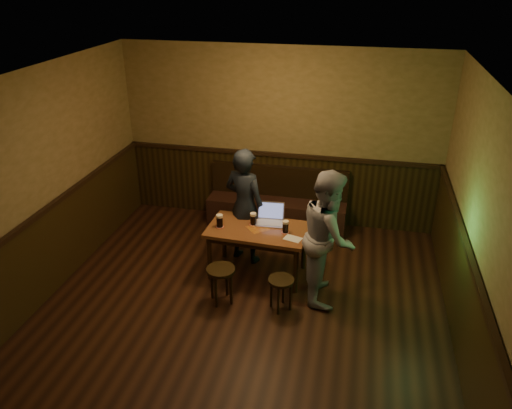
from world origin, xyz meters
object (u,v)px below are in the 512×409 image
object	(u,v)px
stool_right	(281,285)
laptop	(270,217)
pint_left	(220,221)
bench	(277,207)
pint_mid	(253,219)
person_suit	(245,206)
stool_left	(221,275)
person_grey	(328,236)
pint_right	(285,227)
pub_table	(258,234)

from	to	relation	value
stool_right	laptop	world-z (taller)	laptop
pint_left	bench	bearing A→B (deg)	71.96
pint_mid	person_suit	xyz separation A→B (m)	(-0.18, 0.26, 0.05)
laptop	stool_left	bearing A→B (deg)	-118.94
laptop	person_grey	bearing A→B (deg)	-35.02
pint_right	person_grey	bearing A→B (deg)	-23.55
pint_mid	laptop	xyz separation A→B (m)	(0.21, 0.13, -0.02)
stool_right	laptop	xyz separation A→B (m)	(-0.31, 0.91, 0.43)
pub_table	pint_mid	xyz separation A→B (m)	(-0.08, 0.09, 0.18)
pint_left	pint_right	world-z (taller)	pint_left
bench	pint_left	xyz separation A→B (m)	(-0.50, -1.53, 0.48)
stool_right	person_grey	size ratio (longest dim) A/B	0.25
stool_right	person_grey	bearing A→B (deg)	39.64
pint_mid	stool_right	bearing A→B (deg)	-56.41
pint_right	laptop	distance (m)	0.35
pub_table	pint_left	world-z (taller)	pint_left
pint_mid	pint_right	bearing A→B (deg)	-14.84
bench	pint_right	distance (m)	1.61
pub_table	stool_right	xyz separation A→B (m)	(0.44, -0.70, -0.27)
bench	pint_right	size ratio (longest dim) A/B	13.05
bench	laptop	distance (m)	1.33
pint_left	person_suit	bearing A→B (deg)	60.13
person_suit	laptop	bearing A→B (deg)	-179.50
stool_left	stool_right	distance (m)	0.75
stool_left	stool_right	bearing A→B (deg)	1.18
stool_left	laptop	size ratio (longest dim) A/B	1.27
bench	person_suit	xyz separation A→B (m)	(-0.26, -1.11, 0.52)
pub_table	laptop	world-z (taller)	laptop
pint_left	laptop	distance (m)	0.69
pint_left	person_suit	xyz separation A→B (m)	(0.24, 0.42, 0.04)
bench	pub_table	distance (m)	1.49
pub_table	pint_right	world-z (taller)	pint_right
pint_left	person_grey	bearing A→B (deg)	-8.36
stool_right	person_grey	world-z (taller)	person_grey
pint_mid	person_suit	world-z (taller)	person_suit
stool_right	pint_right	bearing A→B (deg)	95.76
person_grey	pint_left	bearing A→B (deg)	75.08
laptop	person_suit	size ratio (longest dim) A/B	0.23
stool_right	pint_right	world-z (taller)	pint_right
pub_table	stool_right	world-z (taller)	pub_table
stool_right	pint_left	bearing A→B (deg)	146.26
pint_mid	stool_left	bearing A→B (deg)	-105.92
bench	pint_left	distance (m)	1.68
stool_right	person_suit	xyz separation A→B (m)	(-0.70, 1.05, 0.49)
pint_left	stool_right	bearing A→B (deg)	-33.74
stool_right	pint_left	world-z (taller)	pint_left
pub_table	pint_left	size ratio (longest dim) A/B	7.47
person_suit	person_grey	world-z (taller)	person_grey
bench	pint_right	bearing A→B (deg)	-75.94
pint_mid	person_suit	bearing A→B (deg)	124.39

